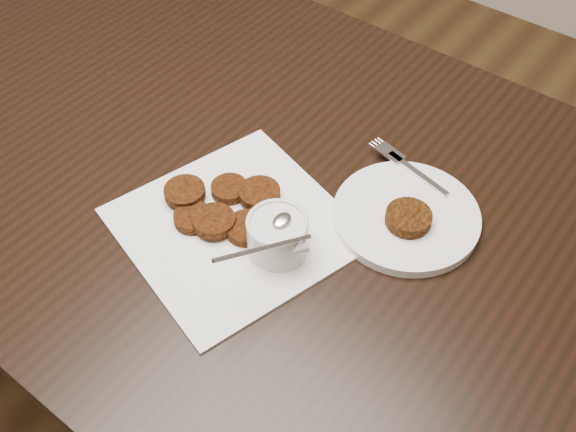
{
  "coord_description": "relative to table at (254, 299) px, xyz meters",
  "views": [
    {
      "loc": [
        0.55,
        -0.43,
        1.49
      ],
      "look_at": [
        0.19,
        0.05,
        0.8
      ],
      "focal_mm": 41.8,
      "sensor_mm": 36.0,
      "label": 1
    }
  ],
  "objects": [
    {
      "name": "floor",
      "position": [
        -0.04,
        -0.12,
        -0.38
      ],
      "size": [
        4.0,
        4.0,
        0.0
      ],
      "primitive_type": "plane",
      "color": "brown",
      "rests_on": "ground"
    },
    {
      "name": "patty_cluster",
      "position": [
        0.04,
        -0.1,
        0.39
      ],
      "size": [
        0.27,
        0.27,
        0.02
      ],
      "primitive_type": null,
      "rotation": [
        0.0,
        0.0,
        0.32
      ],
      "color": "#672C0D",
      "rests_on": "napkin"
    },
    {
      "name": "napkin",
      "position": [
        0.07,
        -0.11,
        0.38
      ],
      "size": [
        0.37,
        0.37,
        0.0
      ],
      "primitive_type": "cube",
      "rotation": [
        0.0,
        0.0,
        -0.28
      ],
      "color": "white",
      "rests_on": "table"
    },
    {
      "name": "table",
      "position": [
        0.0,
        0.0,
        0.0
      ],
      "size": [
        1.42,
        0.91,
        0.75
      ],
      "primitive_type": "cube",
      "color": "black",
      "rests_on": "floor"
    },
    {
      "name": "plate_with_patty",
      "position": [
        0.26,
        0.06,
        0.39
      ],
      "size": [
        0.26,
        0.26,
        0.03
      ],
      "primitive_type": null,
      "rotation": [
        0.0,
        0.0,
        -0.22
      ],
      "color": "white",
      "rests_on": "table"
    },
    {
      "name": "sauce_ramekin",
      "position": [
        0.15,
        -0.1,
        0.44
      ],
      "size": [
        0.13,
        0.13,
        0.12
      ],
      "primitive_type": null,
      "rotation": [
        0.0,
        0.0,
        0.13
      ],
      "color": "silver",
      "rests_on": "napkin"
    }
  ]
}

